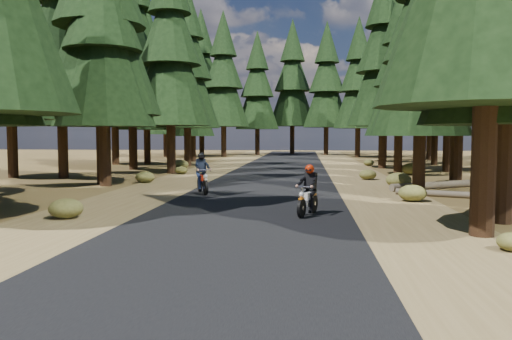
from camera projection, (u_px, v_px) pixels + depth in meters
The scene contains 10 objects.
ground at pixel (251, 208), 15.54m from camera, with size 120.00×120.00×0.00m, color #493A1A.
road at pixel (264, 191), 20.50m from camera, with size 6.00×100.00×0.01m, color black.
shoulder_l at pixel (156, 189), 20.96m from camera, with size 3.20×100.00×0.01m, color brown.
shoulder_r at pixel (378, 192), 20.04m from camera, with size 3.20×100.00×0.01m, color brown.
pine_forest at pixel (283, 57), 35.88m from camera, with size 34.59×55.08×16.32m.
log_near at pixel (447, 185), 21.46m from camera, with size 0.32×0.32×6.08m, color #4C4233.
log_far at pixel (459, 195), 18.13m from camera, with size 0.24×0.24×4.55m, color #4C4233.
understory_shrubs at pixel (307, 177), 23.49m from camera, with size 15.49×33.07×0.69m.
rider_lead at pixel (308, 199), 14.13m from camera, with size 0.99×1.68×1.44m.
rider_follow at pixel (202, 180), 19.47m from camera, with size 1.20×1.85×1.59m.
Camera 1 is at (1.69, -15.32, 2.28)m, focal length 35.00 mm.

